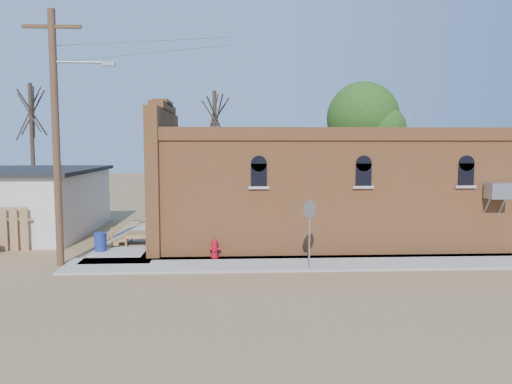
{
  "coord_description": "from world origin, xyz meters",
  "views": [
    {
      "loc": [
        -2.04,
        -16.77,
        4.34
      ],
      "look_at": [
        -1.02,
        3.59,
        2.4
      ],
      "focal_mm": 35.0,
      "sensor_mm": 36.0,
      "label": 1
    }
  ],
  "objects_px": {
    "brick_bar": "(313,189)",
    "trash_barrel": "(100,242)",
    "utility_pole": "(57,132)",
    "fire_hydrant": "(215,248)",
    "stop_sign": "(310,216)"
  },
  "relations": [
    {
      "from": "brick_bar",
      "to": "trash_barrel",
      "type": "height_order",
      "value": "brick_bar"
    },
    {
      "from": "utility_pole",
      "to": "fire_hydrant",
      "type": "height_order",
      "value": "utility_pole"
    },
    {
      "from": "fire_hydrant",
      "to": "stop_sign",
      "type": "relative_size",
      "value": 0.3
    },
    {
      "from": "trash_barrel",
      "to": "stop_sign",
      "type": "bearing_deg",
      "value": -22.23
    },
    {
      "from": "brick_bar",
      "to": "stop_sign",
      "type": "bearing_deg",
      "value": -100.4
    },
    {
      "from": "utility_pole",
      "to": "fire_hydrant",
      "type": "distance_m",
      "value": 7.0
    },
    {
      "from": "utility_pole",
      "to": "trash_barrel",
      "type": "xyz_separation_m",
      "value": [
        0.84,
        2.04,
        -4.32
      ]
    },
    {
      "from": "brick_bar",
      "to": "fire_hydrant",
      "type": "relative_size",
      "value": 22.7
    },
    {
      "from": "utility_pole",
      "to": "trash_barrel",
      "type": "relative_size",
      "value": 12.1
    },
    {
      "from": "utility_pole",
      "to": "fire_hydrant",
      "type": "relative_size",
      "value": 12.45
    },
    {
      "from": "stop_sign",
      "to": "trash_barrel",
      "type": "distance_m",
      "value": 8.7
    },
    {
      "from": "utility_pole",
      "to": "brick_bar",
      "type": "bearing_deg",
      "value": 23.69
    },
    {
      "from": "brick_bar",
      "to": "utility_pole",
      "type": "xyz_separation_m",
      "value": [
        -9.79,
        -4.29,
        2.43
      ]
    },
    {
      "from": "brick_bar",
      "to": "trash_barrel",
      "type": "bearing_deg",
      "value": -165.87
    },
    {
      "from": "stop_sign",
      "to": "utility_pole",
      "type": "bearing_deg",
      "value": 154.66
    }
  ]
}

